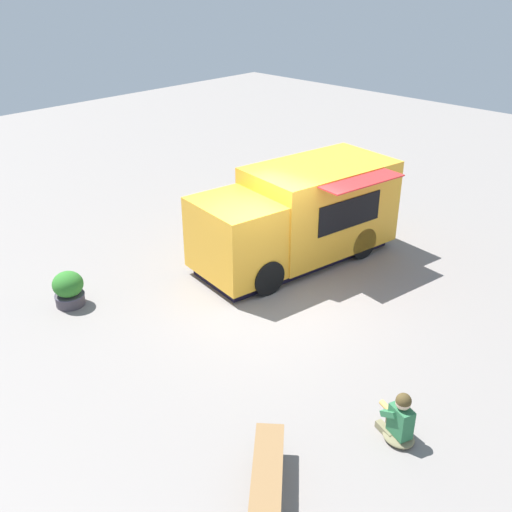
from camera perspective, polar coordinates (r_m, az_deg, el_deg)
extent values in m
plane|color=gray|center=(12.72, 1.43, -3.68)|extent=(40.00, 40.00, 0.00)
cube|color=#F9AB2C|center=(14.17, 6.09, 4.91)|extent=(3.69, 2.50, 2.00)
cube|color=#F9AB2C|center=(12.81, -2.04, 1.75)|extent=(1.75, 2.12, 1.64)
cube|color=black|center=(12.33, -4.77, 2.11)|extent=(0.27, 1.59, 0.62)
cube|color=black|center=(13.46, 9.03, 4.08)|extent=(1.87, 0.31, 0.70)
cube|color=red|center=(12.98, 10.20, 7.11)|extent=(2.12, 0.91, 0.03)
cube|color=black|center=(14.16, 3.69, 0.10)|extent=(4.84, 2.29, 0.21)
cylinder|color=black|center=(13.85, -3.46, 0.76)|extent=(0.80, 0.34, 0.78)
cylinder|color=black|center=(12.56, 1.09, -2.06)|extent=(0.80, 0.34, 0.78)
cylinder|color=black|center=(15.47, 5.38, 3.55)|extent=(0.80, 0.34, 0.78)
cylinder|color=black|center=(14.33, 10.14, 1.28)|extent=(0.80, 0.34, 0.78)
ellipsoid|color=#77704E|center=(9.46, 13.57, -16.56)|extent=(0.59, 0.64, 0.12)
cube|color=#77704E|center=(9.61, 13.30, -15.65)|extent=(0.23, 0.38, 0.11)
cube|color=#77704E|center=(9.51, 12.31, -16.06)|extent=(0.23, 0.38, 0.11)
cube|color=#2C6C43|center=(9.26, 13.77, -15.20)|extent=(0.33, 0.42, 0.49)
sphere|color=beige|center=(9.03, 14.01, -13.53)|extent=(0.23, 0.23, 0.23)
sphere|color=#4E3F21|center=(9.01, 14.03, -13.39)|extent=(0.23, 0.23, 0.23)
cube|color=#2C6C43|center=(9.35, 13.82, -14.18)|extent=(0.20, 0.35, 0.26)
cube|color=#2C6C43|center=(9.23, 12.71, -14.63)|extent=(0.20, 0.35, 0.26)
cylinder|color=#DCA454|center=(9.43, 12.58, -14.14)|extent=(0.20, 0.34, 0.09)
cube|color=#C44033|center=(9.42, 12.59, -14.06)|extent=(0.15, 0.27, 0.02)
cylinder|color=beige|center=(17.85, 0.99, 6.14)|extent=(0.53, 0.53, 0.36)
torus|color=beige|center=(17.79, 1.00, 6.64)|extent=(0.55, 0.55, 0.04)
ellipsoid|color=#1C572A|center=(17.72, 1.00, 7.25)|extent=(0.50, 0.50, 0.43)
sphere|color=purple|center=(17.91, 0.93, 7.59)|extent=(0.08, 0.08, 0.08)
sphere|color=purple|center=(17.78, 1.41, 7.74)|extent=(0.08, 0.08, 0.08)
sphere|color=#A248A0|center=(17.56, 1.46, 7.23)|extent=(0.07, 0.07, 0.07)
cylinder|color=#474048|center=(12.88, -17.47, -4.00)|extent=(0.59, 0.59, 0.25)
torus|color=#45404F|center=(12.83, -17.53, -3.58)|extent=(0.62, 0.62, 0.04)
ellipsoid|color=#307629|center=(12.71, -17.68, -2.61)|extent=(0.63, 0.63, 0.53)
sphere|color=#CB1C4C|center=(12.53, -16.81, -2.54)|extent=(0.07, 0.07, 0.07)
sphere|color=#E03344|center=(12.56, -18.65, -2.54)|extent=(0.07, 0.07, 0.07)
sphere|color=#CB184B|center=(12.85, -17.05, -1.82)|extent=(0.05, 0.05, 0.05)
cube|color=olive|center=(8.24, 1.11, -19.75)|extent=(1.48, 1.34, 0.06)
cube|color=#21312B|center=(8.86, 1.32, -17.82)|extent=(0.28, 0.31, 0.42)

